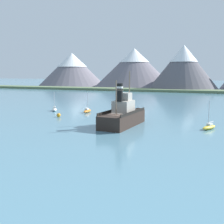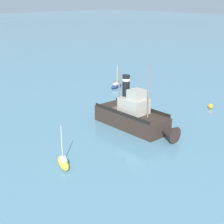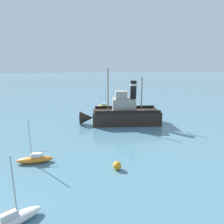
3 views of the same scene
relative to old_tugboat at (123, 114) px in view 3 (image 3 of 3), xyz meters
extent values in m
plane|color=teal|center=(-0.69, -2.75, -1.83)|extent=(600.00, 600.00, 0.00)
cube|color=#2D231E|center=(-0.06, -0.61, -0.63)|extent=(5.51, 12.36, 2.40)
cone|color=#2D231E|center=(0.62, 6.56, -0.63)|extent=(2.57, 2.61, 2.35)
cube|color=#9E998E|center=(-0.01, -0.11, 1.67)|extent=(3.36, 4.26, 2.20)
cube|color=#9E998E|center=(0.04, 0.38, 3.47)|extent=(2.38, 2.20, 1.40)
cylinder|color=black|center=(-0.17, -1.81, 4.37)|extent=(1.10, 1.10, 3.20)
cylinder|color=silver|center=(-0.17, -1.81, 5.27)|extent=(1.16, 1.16, 0.35)
cylinder|color=#75604C|center=(0.25, 2.67, 4.32)|extent=(0.20, 0.20, 7.50)
cylinder|color=#75604C|center=(-0.31, -3.30, 3.57)|extent=(0.20, 0.20, 6.00)
cylinder|color=#75604C|center=(-0.31, -3.30, 4.89)|extent=(2.60, 0.36, 0.12)
cube|color=black|center=(-2.20, -0.41, 0.82)|extent=(1.19, 11.36, 0.50)
cube|color=black|center=(2.09, -0.81, 0.82)|extent=(1.19, 11.36, 0.50)
ellipsoid|color=orange|center=(-13.45, 12.60, -1.48)|extent=(1.25, 3.84, 0.70)
cube|color=silver|center=(-13.44, 12.40, -0.95)|extent=(0.68, 1.12, 0.36)
cylinder|color=#B7B7BC|center=(-13.46, 12.90, 0.97)|extent=(0.10, 0.10, 4.20)
cylinder|color=#B7B7BC|center=(-13.43, 12.00, -0.58)|extent=(0.15, 1.80, 0.08)
ellipsoid|color=gold|center=(14.94, 1.60, -1.48)|extent=(2.71, 3.88, 0.70)
cube|color=silver|center=(15.03, 1.78, -0.95)|extent=(1.07, 1.27, 0.36)
cylinder|color=#B7B7BC|center=(14.80, 1.34, 0.97)|extent=(0.10, 0.10, 4.20)
cylinder|color=#B7B7BC|center=(15.21, 2.14, -0.58)|extent=(0.89, 1.64, 0.08)
ellipsoid|color=white|center=(-22.40, 12.11, -1.48)|extent=(3.01, 3.78, 0.70)
cube|color=silver|center=(-22.51, 12.27, -0.95)|extent=(1.14, 1.27, 0.36)
cylinder|color=#B7B7BC|center=(-22.23, 11.85, 0.97)|extent=(0.10, 0.10, 4.20)
cylinder|color=#B7B7BC|center=(-22.73, 12.61, -0.58)|extent=(1.06, 1.55, 0.08)
sphere|color=orange|center=(-16.27, 3.99, -1.40)|extent=(0.86, 0.86, 0.86)
camera|label=1|loc=(15.91, -48.61, 7.96)|focal=45.00mm
camera|label=2|loc=(37.38, 30.31, 17.21)|focal=55.00mm
camera|label=3|loc=(-34.50, 7.34, 8.45)|focal=32.00mm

